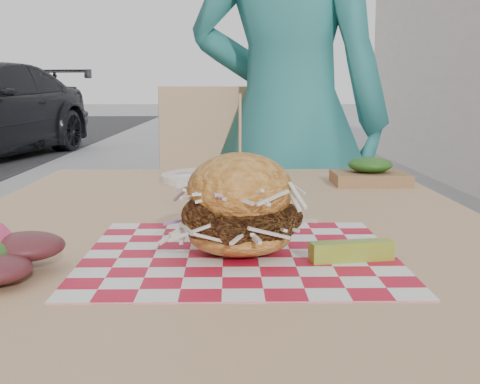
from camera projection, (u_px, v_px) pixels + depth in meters
The scene contains 8 objects.
diner at pixel (287, 120), 2.01m from camera, with size 0.62×0.41×1.70m, color #297877.
patio_table at pixel (224, 265), 1.04m from camera, with size 0.80×1.20×0.75m.
patio_chair at pixel (222, 217), 2.05m from camera, with size 0.47×0.48×0.95m.
paper_liner at pixel (240, 254), 0.78m from camera, with size 0.36×0.36×0.00m, color red.
sandwich at pixel (240, 210), 0.78m from camera, with size 0.16×0.16×0.19m.
pickle_spear at pixel (351, 251), 0.75m from camera, with size 0.10×0.02×0.02m, color #9AA830.
place_setting at pixel (225, 177), 1.42m from camera, with size 0.27×0.27×0.02m.
kraft_tray at pixel (370, 173), 1.36m from camera, with size 0.15×0.12×0.06m.
Camera 1 is at (-0.17, -1.04, 0.94)m, focal length 50.00 mm.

